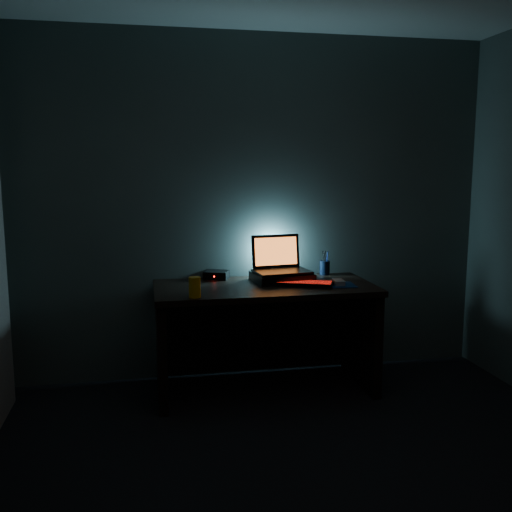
{
  "coord_description": "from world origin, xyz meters",
  "views": [
    {
      "loc": [
        -0.79,
        -2.12,
        1.55
      ],
      "look_at": [
        -0.07,
        1.57,
        0.96
      ],
      "focal_mm": 40.0,
      "sensor_mm": 36.0,
      "label": 1
    }
  ],
  "objects_px": {
    "juice_glass": "(195,287)",
    "laptop": "(279,263)",
    "pen_cup": "(325,268)",
    "keyboard": "(299,283)",
    "router": "(217,275)",
    "mouse": "(339,282)"
  },
  "relations": [
    {
      "from": "juice_glass",
      "to": "pen_cup",
      "type": "bearing_deg",
      "value": 29.08
    },
    {
      "from": "juice_glass",
      "to": "laptop",
      "type": "bearing_deg",
      "value": 34.27
    },
    {
      "from": "mouse",
      "to": "router",
      "type": "bearing_deg",
      "value": 158.94
    },
    {
      "from": "pen_cup",
      "to": "juice_glass",
      "type": "distance_m",
      "value": 1.17
    },
    {
      "from": "juice_glass",
      "to": "mouse",
      "type": "bearing_deg",
      "value": 10.29
    },
    {
      "from": "keyboard",
      "to": "mouse",
      "type": "xyz_separation_m",
      "value": [
        0.27,
        -0.05,
        0.01
      ]
    },
    {
      "from": "keyboard",
      "to": "juice_glass",
      "type": "xyz_separation_m",
      "value": [
        -0.73,
        -0.23,
        0.05
      ]
    },
    {
      "from": "keyboard",
      "to": "pen_cup",
      "type": "distance_m",
      "value": 0.45
    },
    {
      "from": "keyboard",
      "to": "pen_cup",
      "type": "xyz_separation_m",
      "value": [
        0.29,
        0.34,
        0.04
      ]
    },
    {
      "from": "keyboard",
      "to": "mouse",
      "type": "relative_size",
      "value": 4.38
    },
    {
      "from": "router",
      "to": "keyboard",
      "type": "bearing_deg",
      "value": -11.78
    },
    {
      "from": "mouse",
      "to": "router",
      "type": "xyz_separation_m",
      "value": [
        -0.79,
        0.39,
        0.01
      ]
    },
    {
      "from": "pen_cup",
      "to": "keyboard",
      "type": "bearing_deg",
      "value": -130.74
    },
    {
      "from": "laptop",
      "to": "router",
      "type": "xyz_separation_m",
      "value": [
        -0.44,
        0.13,
        -0.09
      ]
    },
    {
      "from": "laptop",
      "to": "pen_cup",
      "type": "xyz_separation_m",
      "value": [
        0.38,
        0.13,
        -0.07
      ]
    },
    {
      "from": "pen_cup",
      "to": "juice_glass",
      "type": "height_order",
      "value": "juice_glass"
    },
    {
      "from": "juice_glass",
      "to": "router",
      "type": "relative_size",
      "value": 0.62
    },
    {
      "from": "keyboard",
      "to": "juice_glass",
      "type": "bearing_deg",
      "value": -140.23
    },
    {
      "from": "keyboard",
      "to": "pen_cup",
      "type": "height_order",
      "value": "pen_cup"
    },
    {
      "from": "mouse",
      "to": "pen_cup",
      "type": "distance_m",
      "value": 0.39
    },
    {
      "from": "keyboard",
      "to": "router",
      "type": "distance_m",
      "value": 0.63
    },
    {
      "from": "laptop",
      "to": "juice_glass",
      "type": "height_order",
      "value": "laptop"
    }
  ]
}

